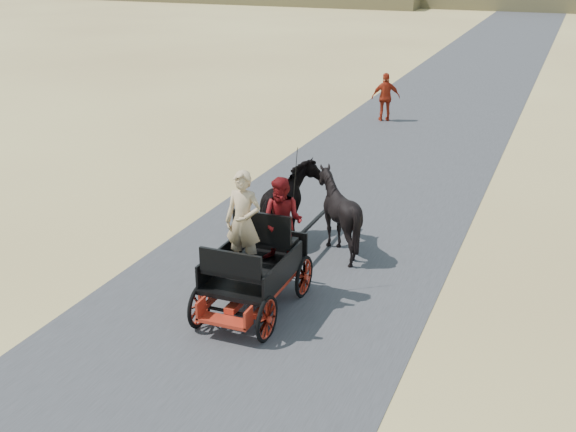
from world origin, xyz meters
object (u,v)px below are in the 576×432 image
at_px(carriage, 254,291).
at_px(horse_right, 338,213).
at_px(horse_left, 289,206).
at_px(pedestrian, 386,97).

height_order(carriage, horse_right, horse_right).
distance_m(carriage, horse_right, 3.09).
bearing_deg(horse_right, carriage, 79.61).
distance_m(horse_left, pedestrian, 11.75).
relative_size(horse_left, pedestrian, 1.16).
xyz_separation_m(carriage, pedestrian, (-1.53, 14.71, 0.50)).
bearing_deg(pedestrian, horse_right, 76.88).
relative_size(carriage, horse_right, 1.41).
bearing_deg(horse_left, pedestrian, -85.20).
xyz_separation_m(carriage, horse_left, (-0.55, 3.00, 0.49)).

